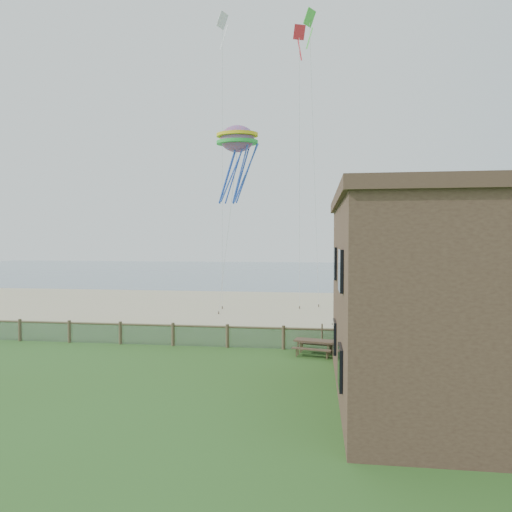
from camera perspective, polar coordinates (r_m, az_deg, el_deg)
The scene contains 10 objects.
ground at distance 19.21m, azimuth -7.19°, elevation -15.38°, with size 160.00×160.00×0.00m, color #30561D.
sand_beach at distance 40.41m, azimuth 0.83°, elevation -6.15°, with size 72.00×20.00×0.02m, color tan.
ocean at distance 84.05m, azimuth 4.36°, elevation -1.92°, with size 160.00×68.00×0.02m, color slate.
chainlink_fence at distance 24.74m, azimuth -3.60°, elevation -10.10°, with size 36.20×0.20×1.25m, color #493C29, non-canonical shape.
motel_deck at distance 24.81m, azimuth 27.45°, elevation -11.00°, with size 15.00×2.00×0.50m, color brown.
picnic_table at distance 23.34m, azimuth 7.27°, elevation -11.21°, with size 1.93×1.46×0.82m, color brown, non-canonical shape.
octopus_kite at distance 32.33m, azimuth -2.36°, elevation 11.76°, with size 2.92×2.06×6.02m, color red, non-canonical shape.
kite_white at distance 37.05m, azimuth -4.23°, elevation 26.56°, with size 1.07×0.70×2.15m, color white, non-canonical shape.
kite_red at distance 36.88m, azimuth 5.43°, elevation 25.29°, with size 1.02×0.70×2.14m, color red, non-canonical shape.
kite_green at distance 38.62m, azimuth 6.71°, elevation 26.46°, with size 1.18×0.70×2.74m, color #44D538, non-canonical shape.
Camera 1 is at (4.70, -17.73, 5.73)m, focal length 32.00 mm.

